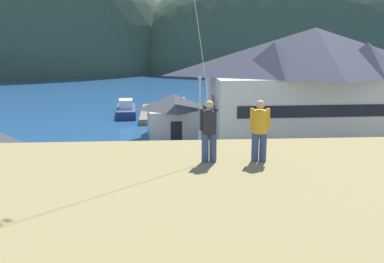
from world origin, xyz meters
TOP-DOWN VIEW (x-y plane):
  - ground_plane at (0.00, 0.00)m, footprint 600.00×600.00m
  - parking_lot_pad at (0.00, 5.00)m, footprint 40.00×20.00m
  - bay_water at (0.00, 60.00)m, footprint 360.00×84.00m
  - far_hill_east_peak at (-49.06, 116.14)m, footprint 113.03×69.92m
  - far_hill_center_saddle at (34.16, 108.26)m, footprint 95.04×55.05m
  - harbor_lodge at (12.43, 22.58)m, footprint 21.66×11.68m
  - storage_shed_waterside at (-1.46, 23.56)m, footprint 5.92×5.33m
  - wharf_dock at (-3.69, 34.66)m, footprint 3.20×11.70m
  - moored_boat_wharfside at (-7.23, 35.44)m, footprint 2.91×7.61m
  - moored_boat_outer_mooring at (-0.39, 35.96)m, footprint 2.00×6.14m
  - parked_car_back_row_left at (3.48, -0.65)m, footprint 4.24×2.13m
  - parked_car_mid_row_center at (-3.68, 5.81)m, footprint 4.26×2.18m
  - parked_car_lone_by_shed at (-3.38, 0.46)m, footprint 4.28×2.21m
  - parked_car_corner_spot at (3.79, 6.12)m, footprint 4.33×2.32m
  - parking_light_pole at (0.08, 10.55)m, footprint 0.24×0.78m
  - person_kite_flyer at (-1.29, -8.44)m, footprint 0.51×0.66m
  - person_companion at (0.12, -8.47)m, footprint 0.55×0.40m

SIDE VIEW (x-z plane):
  - ground_plane at x=0.00m, z-range 0.00..0.00m
  - far_hill_east_peak at x=-49.06m, z-range -33.54..33.54m
  - far_hill_center_saddle at x=34.16m, z-range -31.36..31.36m
  - bay_water at x=0.00m, z-range 0.00..0.03m
  - parking_lot_pad at x=0.00m, z-range 0.00..0.10m
  - wharf_dock at x=-3.69m, z-range 0.00..0.70m
  - moored_boat_wharfside at x=-7.23m, z-range -0.36..1.80m
  - moored_boat_outer_mooring at x=-0.39m, z-range -0.36..1.80m
  - parked_car_back_row_left at x=3.48m, z-range 0.15..1.97m
  - parked_car_mid_row_center at x=-3.68m, z-range 0.15..1.97m
  - parked_car_lone_by_shed at x=-3.38m, z-range 0.15..1.97m
  - parked_car_corner_spot at x=3.79m, z-range 0.15..1.97m
  - storage_shed_waterside at x=-1.46m, z-range 0.09..4.39m
  - parking_light_pole at x=0.08m, z-range 0.64..7.70m
  - harbor_lodge at x=12.43m, z-range 0.38..11.18m
  - person_companion at x=0.12m, z-range 6.66..8.40m
  - person_kite_flyer at x=-1.29m, z-range 6.62..8.48m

